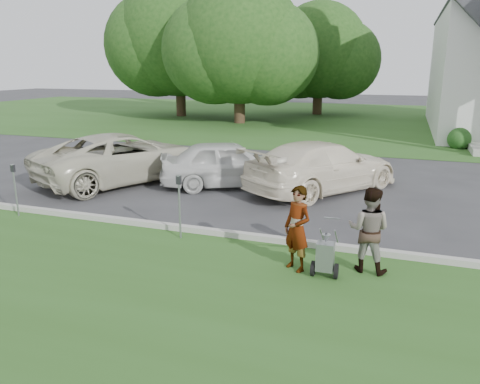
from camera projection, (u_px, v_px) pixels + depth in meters
The scene contains 15 objects.
ground at pixel (251, 249), 10.19m from camera, with size 120.00×120.00×0.00m, color #333335.
grass_strip at pixel (194, 316), 7.46m from camera, with size 80.00×7.00×0.01m, color #2C541D.
church_lawn at pixel (363, 120), 34.79m from camera, with size 80.00×30.00×0.01m, color #2C541D.
curb at pixel (259, 238), 10.68m from camera, with size 80.00×0.18×0.15m, color #9E9E93.
tree_left at pixel (239, 47), 31.45m from camera, with size 10.63×8.40×9.71m.
tree_far at pixel (179, 41), 35.95m from camera, with size 11.64×9.20×10.73m.
tree_back at pixel (319, 55), 37.57m from camera, with size 9.61×7.60×8.89m.
striping_cart at pixel (325, 257), 8.76m from camera, with size 0.51×1.00×0.93m.
person_left at pixel (297, 229), 8.96m from camera, with size 0.61×0.40×1.68m, color #999999.
person_right at pixel (369, 231), 8.91m from camera, with size 0.81×0.63×1.67m, color #999999.
parking_meter_near at pixel (179, 199), 10.59m from camera, with size 0.11×0.10×1.51m.
parking_meter_far at pixel (15, 184), 12.22m from camera, with size 0.10×0.09×1.41m.
car_a at pixel (124, 157), 16.03m from camera, with size 2.77×6.01×1.67m, color beige.
car_b at pixel (229, 164), 15.35m from camera, with size 1.81×4.51×1.54m, color silver.
car_c at pixel (323, 166), 14.80m from camera, with size 2.23×5.48×1.59m, color #F0E6CC.
Camera 1 is at (2.91, -9.06, 3.87)m, focal length 35.00 mm.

